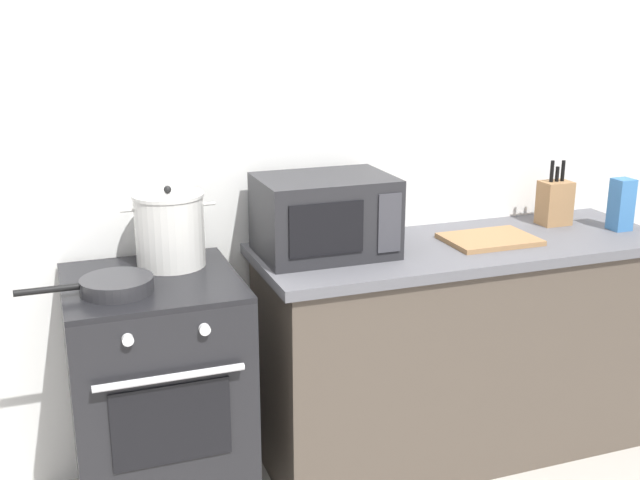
{
  "coord_description": "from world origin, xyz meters",
  "views": [
    {
      "loc": [
        -0.67,
        -2.0,
        1.81
      ],
      "look_at": [
        0.27,
        0.6,
        1.0
      ],
      "focal_mm": 43.79,
      "sensor_mm": 36.0,
      "label": 1
    }
  ],
  "objects_px": {
    "microwave": "(325,216)",
    "pasta_box": "(621,204)",
    "frying_pan": "(115,285)",
    "cutting_board": "(490,239)",
    "knife_block": "(555,202)",
    "stove": "(159,399)",
    "stock_pot": "(170,230)"
  },
  "relations": [
    {
      "from": "knife_block",
      "to": "pasta_box",
      "type": "bearing_deg",
      "value": -39.14
    },
    {
      "from": "microwave",
      "to": "cutting_board",
      "type": "relative_size",
      "value": 1.39
    },
    {
      "from": "cutting_board",
      "to": "pasta_box",
      "type": "distance_m",
      "value": 0.62
    },
    {
      "from": "stove",
      "to": "frying_pan",
      "type": "distance_m",
      "value": 0.51
    },
    {
      "from": "cutting_board",
      "to": "knife_block",
      "type": "distance_m",
      "value": 0.44
    },
    {
      "from": "stock_pot",
      "to": "microwave",
      "type": "height_order",
      "value": "microwave"
    },
    {
      "from": "pasta_box",
      "to": "cutting_board",
      "type": "bearing_deg",
      "value": 177.2
    },
    {
      "from": "microwave",
      "to": "frying_pan",
      "type": "bearing_deg",
      "value": -168.12
    },
    {
      "from": "stock_pot",
      "to": "cutting_board",
      "type": "xyz_separation_m",
      "value": [
        1.26,
        -0.13,
        -0.13
      ]
    },
    {
      "from": "frying_pan",
      "to": "knife_block",
      "type": "bearing_deg",
      "value": 6.97
    },
    {
      "from": "cutting_board",
      "to": "knife_block",
      "type": "relative_size",
      "value": 1.28
    },
    {
      "from": "pasta_box",
      "to": "frying_pan",
      "type": "bearing_deg",
      "value": -178.35
    },
    {
      "from": "stove",
      "to": "stock_pot",
      "type": "relative_size",
      "value": 2.72
    },
    {
      "from": "cutting_board",
      "to": "frying_pan",
      "type": "bearing_deg",
      "value": -176.51
    },
    {
      "from": "microwave",
      "to": "pasta_box",
      "type": "xyz_separation_m",
      "value": [
        1.29,
        -0.11,
        -0.04
      ]
    },
    {
      "from": "stove",
      "to": "pasta_box",
      "type": "height_order",
      "value": "pasta_box"
    },
    {
      "from": "knife_block",
      "to": "microwave",
      "type": "bearing_deg",
      "value": -176.73
    },
    {
      "from": "microwave",
      "to": "pasta_box",
      "type": "bearing_deg",
      "value": -4.77
    },
    {
      "from": "stock_pot",
      "to": "cutting_board",
      "type": "relative_size",
      "value": 0.94
    },
    {
      "from": "stove",
      "to": "stock_pot",
      "type": "bearing_deg",
      "value": 54.96
    },
    {
      "from": "knife_block",
      "to": "pasta_box",
      "type": "height_order",
      "value": "knife_block"
    },
    {
      "from": "pasta_box",
      "to": "stove",
      "type": "bearing_deg",
      "value": 179.16
    },
    {
      "from": "stove",
      "to": "microwave",
      "type": "relative_size",
      "value": 1.84
    },
    {
      "from": "microwave",
      "to": "knife_block",
      "type": "bearing_deg",
      "value": 3.27
    },
    {
      "from": "stove",
      "to": "knife_block",
      "type": "distance_m",
      "value": 1.85
    },
    {
      "from": "frying_pan",
      "to": "knife_block",
      "type": "height_order",
      "value": "knife_block"
    },
    {
      "from": "frying_pan",
      "to": "pasta_box",
      "type": "height_order",
      "value": "pasta_box"
    },
    {
      "from": "knife_block",
      "to": "frying_pan",
      "type": "bearing_deg",
      "value": -173.03
    },
    {
      "from": "frying_pan",
      "to": "cutting_board",
      "type": "height_order",
      "value": "frying_pan"
    },
    {
      "from": "frying_pan",
      "to": "cutting_board",
      "type": "bearing_deg",
      "value": 3.49
    },
    {
      "from": "stove",
      "to": "frying_pan",
      "type": "height_order",
      "value": "frying_pan"
    },
    {
      "from": "cutting_board",
      "to": "stove",
      "type": "bearing_deg",
      "value": -179.95
    }
  ]
}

